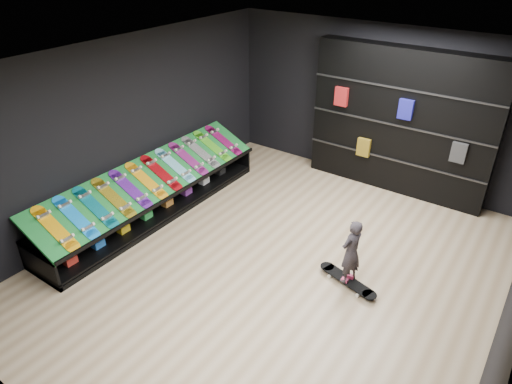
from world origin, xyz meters
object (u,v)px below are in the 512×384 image
Objects in this scene: display_rack at (154,200)px; child at (350,263)px; back_shelving at (401,122)px; floor_skateboard at (347,282)px.

display_rack is 3.64m from child.
back_shelving reaches higher than child.
display_rack is at bearing -70.19° from child.
back_shelving is 5.69× the size of child.
floor_skateboard is at bearing -80.14° from back_shelving.
back_shelving is at bearing -153.57° from child.
back_shelving reaches higher than display_rack.
display_rack is 4.67m from back_shelving.
child reaches higher than floor_skateboard.
child is at bearing -80.14° from back_shelving.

